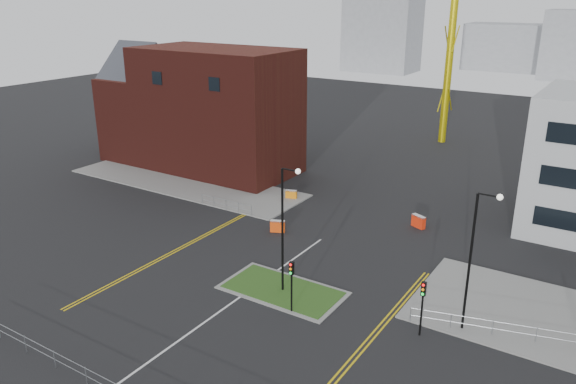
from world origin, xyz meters
name	(u,v)px	position (x,y,z in m)	size (l,w,h in m)	color
ground	(183,338)	(0.00, 0.00, 0.00)	(200.00, 200.00, 0.00)	black
pavement_left	(185,182)	(-20.00, 22.00, 0.06)	(28.00, 8.00, 0.12)	slate
island_kerb	(283,290)	(2.00, 8.00, 0.04)	(8.60, 4.60, 0.08)	slate
grass_island	(283,290)	(2.00, 8.00, 0.06)	(8.00, 4.00, 0.12)	#29501A
brick_building	(197,109)	(-22.97, 28.00, 6.85)	(24.20, 10.07, 14.24)	#461611
streetlamp_island	(285,220)	(2.22, 8.00, 5.41)	(1.46, 0.36, 9.18)	black
streetlamp_right_near	(475,251)	(14.22, 10.00, 5.41)	(1.46, 0.36, 9.18)	black
traffic_light_island	(291,277)	(4.00, 5.98, 2.57)	(0.28, 0.33, 3.65)	black
traffic_light_right	(423,298)	(12.00, 7.98, 2.57)	(0.28, 0.33, 3.65)	black
railing_front	(103,381)	(0.00, -6.00, 0.78)	(24.05, 0.05, 1.10)	gray
railing_left	(226,203)	(-11.00, 18.00, 0.74)	(6.05, 0.05, 1.10)	gray
centre_line	(205,322)	(0.00, 2.00, 0.01)	(0.15, 30.00, 0.01)	silver
yellow_left_a	(185,245)	(-9.00, 10.00, 0.01)	(0.12, 24.00, 0.01)	gold
yellow_left_b	(188,246)	(-8.70, 10.00, 0.01)	(0.12, 24.00, 0.01)	gold
yellow_right_a	(368,338)	(9.50, 6.00, 0.01)	(0.12, 20.00, 0.01)	gold
yellow_right_b	(373,340)	(9.80, 6.00, 0.01)	(0.12, 20.00, 0.01)	gold
skyline_a	(382,28)	(-40.00, 120.00, 11.00)	(18.00, 12.00, 22.00)	gray
skyline_d	(525,48)	(-8.00, 140.00, 6.00)	(30.00, 12.00, 12.00)	gray
barrier_left	(291,194)	(-7.40, 24.00, 0.51)	(1.19, 0.70, 0.95)	orange
barrier_mid	(278,226)	(-4.00, 16.39, 0.58)	(1.32, 0.88, 1.06)	#F94A0D
barrier_right	(418,221)	(6.00, 24.00, 0.61)	(1.39, 0.95, 1.12)	#FF2D0E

